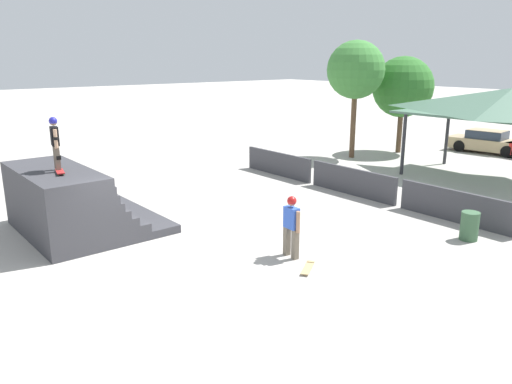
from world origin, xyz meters
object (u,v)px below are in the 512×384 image
(skateboard_on_ground, at_px, (308,267))
(parked_car_tan, at_px, (488,142))
(tree_far_back, at_px, (403,87))
(skater_on_deck, at_px, (55,140))
(bystander_walking, at_px, (291,222))
(tree_beside_pavilion, at_px, (356,70))
(trash_bin, at_px, (469,226))
(skateboard_on_deck, at_px, (60,172))

(skateboard_on_ground, bearing_deg, parked_car_tan, -18.50)
(tree_far_back, bearing_deg, skater_on_deck, -84.30)
(bystander_walking, xyz_separation_m, parked_car_tan, (-4.11, 18.99, -0.39))
(skater_on_deck, distance_m, tree_beside_pavilion, 16.50)
(trash_bin, bearing_deg, parked_car_tan, 114.76)
(skater_on_deck, xyz_separation_m, tree_far_back, (-1.93, 19.37, 0.70))
(bystander_walking, height_order, skateboard_on_ground, bystander_walking)
(skater_on_deck, height_order, parked_car_tan, skater_on_deck)
(skater_on_deck, distance_m, trash_bin, 12.24)
(skater_on_deck, height_order, trash_bin, skater_on_deck)
(parked_car_tan, bearing_deg, tree_far_back, -136.76)
(skater_on_deck, height_order, bystander_walking, skater_on_deck)
(bystander_walking, relative_size, tree_far_back, 0.32)
(bystander_walking, xyz_separation_m, tree_far_back, (-7.34, 15.19, 2.62))
(skateboard_on_ground, relative_size, trash_bin, 0.96)
(skateboard_on_ground, xyz_separation_m, tree_far_back, (-8.24, 15.43, 3.56))
(bystander_walking, relative_size, trash_bin, 1.99)
(tree_beside_pavilion, relative_size, parked_car_tan, 1.39)
(skateboard_on_deck, height_order, tree_far_back, tree_far_back)
(skater_on_deck, relative_size, skateboard_on_deck, 1.91)
(skateboard_on_deck, height_order, trash_bin, skateboard_on_deck)
(skateboard_on_ground, bearing_deg, bystander_walking, 41.95)
(skateboard_on_deck, relative_size, skateboard_on_ground, 1.00)
(parked_car_tan, bearing_deg, skateboard_on_ground, -81.74)
(skateboard_on_deck, height_order, parked_car_tan, skateboard_on_deck)
(tree_beside_pavilion, distance_m, tree_far_back, 3.38)
(skateboard_on_deck, distance_m, skateboard_on_ground, 7.43)
(tree_beside_pavilion, xyz_separation_m, trash_bin, (10.42, -7.08, -4.13))
(tree_beside_pavilion, bearing_deg, bystander_walking, -56.18)
(parked_car_tan, bearing_deg, tree_beside_pavilion, -125.86)
(trash_bin, distance_m, parked_car_tan, 15.47)
(parked_car_tan, bearing_deg, skater_on_deck, -99.54)
(skater_on_deck, bearing_deg, tree_far_back, 107.91)
(skateboard_on_ground, distance_m, parked_car_tan, 19.87)
(trash_bin, bearing_deg, tree_far_back, 133.43)
(skateboard_on_ground, height_order, trash_bin, trash_bin)
(bystander_walking, xyz_separation_m, skateboard_on_ground, (0.89, -0.24, -0.94))
(skateboard_on_ground, xyz_separation_m, parked_car_tan, (-5.01, 19.22, 0.54))
(tree_far_back, distance_m, trash_bin, 14.48)
(skateboard_on_deck, bearing_deg, tree_beside_pavilion, 114.07)
(skateboard_on_ground, height_order, tree_beside_pavilion, tree_beside_pavilion)
(skateboard_on_deck, relative_size, bystander_walking, 0.48)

